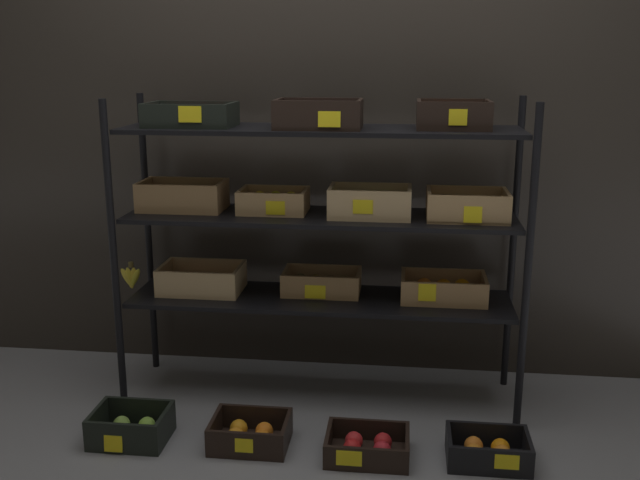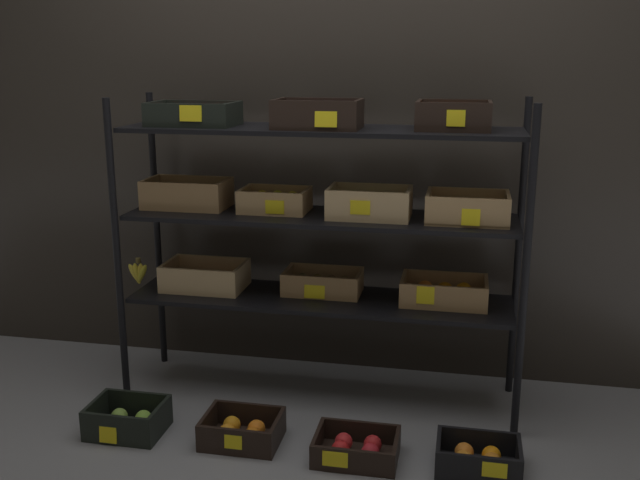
{
  "view_description": "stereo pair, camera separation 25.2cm",
  "coord_description": "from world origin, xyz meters",
  "px_view_note": "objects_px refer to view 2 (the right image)",
  "views": [
    {
      "loc": [
        0.37,
        -3.1,
        1.55
      ],
      "look_at": [
        0.0,
        0.0,
        0.75
      ],
      "focal_mm": 40.75,
      "sensor_mm": 36.0,
      "label": 1
    },
    {
      "loc": [
        0.62,
        -3.06,
        1.55
      ],
      "look_at": [
        0.0,
        0.0,
        0.75
      ],
      "focal_mm": 40.75,
      "sensor_mm": 36.0,
      "label": 2
    }
  ],
  "objects_px": {
    "display_rack": "(319,214)",
    "crate_ground_apple_red": "(356,449)",
    "crate_ground_apple_green": "(128,421)",
    "crate_ground_right_orange": "(478,458)",
    "crate_ground_orange": "(242,431)"
  },
  "relations": [
    {
      "from": "crate_ground_right_orange",
      "to": "crate_ground_apple_red",
      "type": "bearing_deg",
      "value": -178.05
    },
    {
      "from": "display_rack",
      "to": "crate_ground_apple_red",
      "type": "xyz_separation_m",
      "value": [
        0.26,
        -0.52,
        -0.82
      ]
    },
    {
      "from": "display_rack",
      "to": "crate_ground_apple_green",
      "type": "height_order",
      "value": "display_rack"
    },
    {
      "from": "crate_ground_apple_green",
      "to": "crate_ground_orange",
      "type": "height_order",
      "value": "crate_ground_apple_green"
    },
    {
      "from": "display_rack",
      "to": "crate_ground_right_orange",
      "type": "height_order",
      "value": "display_rack"
    },
    {
      "from": "display_rack",
      "to": "crate_ground_right_orange",
      "type": "distance_m",
      "value": 1.21
    },
    {
      "from": "display_rack",
      "to": "crate_ground_orange",
      "type": "distance_m",
      "value": 0.98
    },
    {
      "from": "crate_ground_orange",
      "to": "crate_ground_apple_red",
      "type": "bearing_deg",
      "value": -3.87
    },
    {
      "from": "display_rack",
      "to": "crate_ground_apple_red",
      "type": "height_order",
      "value": "display_rack"
    },
    {
      "from": "display_rack",
      "to": "crate_ground_apple_green",
      "type": "bearing_deg",
      "value": -144.59
    },
    {
      "from": "crate_ground_apple_green",
      "to": "crate_ground_apple_red",
      "type": "height_order",
      "value": "crate_ground_apple_green"
    },
    {
      "from": "crate_ground_apple_red",
      "to": "crate_ground_right_orange",
      "type": "relative_size",
      "value": 1.03
    },
    {
      "from": "display_rack",
      "to": "crate_ground_right_orange",
      "type": "bearing_deg",
      "value": -34.88
    },
    {
      "from": "crate_ground_orange",
      "to": "crate_ground_right_orange",
      "type": "bearing_deg",
      "value": -1.0
    },
    {
      "from": "crate_ground_apple_red",
      "to": "crate_ground_right_orange",
      "type": "xyz_separation_m",
      "value": [
        0.47,
        0.02,
        0.0
      ]
    }
  ]
}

